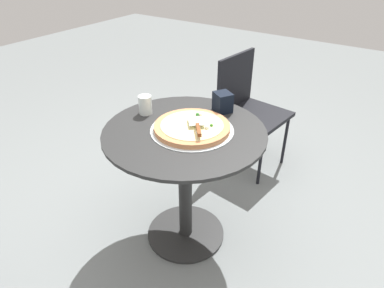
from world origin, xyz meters
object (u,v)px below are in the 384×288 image
object	(u,v)px
pizza_on_tray	(192,127)
napkin_dispenser	(223,102)
drinking_cup	(145,105)
patio_chair_near	(247,104)
patio_table	(185,165)
pizza_server	(197,126)

from	to	relation	value
pizza_on_tray	napkin_dispenser	size ratio (longest dim) A/B	3.91
drinking_cup	napkin_dispenser	world-z (taller)	napkin_dispenser
drinking_cup	patio_chair_near	world-z (taller)	patio_chair_near
patio_table	patio_chair_near	world-z (taller)	patio_chair_near
pizza_on_tray	pizza_server	bearing A→B (deg)	-28.05
pizza_server	drinking_cup	xyz separation A→B (m)	(-0.37, 0.04, -0.00)
patio_table	drinking_cup	xyz separation A→B (m)	(-0.29, 0.03, 0.28)
napkin_dispenser	patio_chair_near	world-z (taller)	patio_chair_near
pizza_server	napkin_dispenser	bearing A→B (deg)	95.97
pizza_on_tray	drinking_cup	world-z (taller)	drinking_cup
patio_table	drinking_cup	size ratio (longest dim) A/B	8.06
pizza_server	patio_chair_near	xyz separation A→B (m)	(-0.17, 0.95, -0.29)
napkin_dispenser	patio_chair_near	size ratio (longest dim) A/B	0.13
patio_chair_near	pizza_server	bearing A→B (deg)	-80.04
pizza_server	drinking_cup	size ratio (longest dim) A/B	1.82
patio_table	pizza_server	xyz separation A→B (m)	(0.08, -0.00, 0.28)
pizza_server	napkin_dispenser	xyz separation A→B (m)	(-0.03, 0.31, 0.00)
napkin_dispenser	pizza_server	bearing A→B (deg)	127.58
pizza_on_tray	patio_chair_near	size ratio (longest dim) A/B	0.50
patio_table	napkin_dispenser	world-z (taller)	napkin_dispenser
pizza_server	napkin_dispenser	size ratio (longest dim) A/B	1.74
patio_table	pizza_on_tray	distance (m)	0.24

